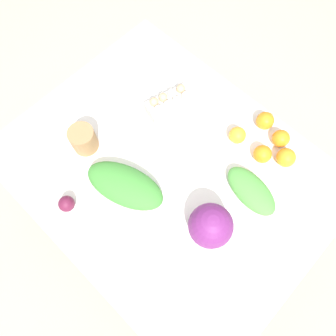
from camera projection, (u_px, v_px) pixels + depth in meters
ground_plane at (168, 213)px, 2.14m from camera, size 8.00×8.00×0.00m
dining_table at (168, 177)px, 1.51m from camera, size 1.37×1.08×0.77m
cabbage_purple at (211, 226)px, 1.25m from camera, size 0.17×0.17×0.17m
egg_carton at (170, 102)px, 1.50m from camera, size 0.15×0.24×0.09m
paper_bag at (83, 139)px, 1.41m from camera, size 0.11×0.11×0.12m
greens_bunch_chard at (251, 191)px, 1.35m from camera, size 0.27×0.16×0.07m
greens_bunch_scallion at (125, 185)px, 1.35m from camera, size 0.38×0.26×0.10m
beet_root at (67, 204)px, 1.33m from camera, size 0.07×0.07×0.07m
orange_0 at (281, 138)px, 1.44m from camera, size 0.08×0.08×0.08m
orange_1 at (265, 121)px, 1.47m from camera, size 0.08×0.08×0.08m
orange_2 at (286, 158)px, 1.40m from camera, size 0.08×0.08×0.08m
orange_3 at (262, 154)px, 1.41m from camera, size 0.08×0.08×0.08m
orange_4 at (237, 135)px, 1.45m from camera, size 0.08×0.08×0.08m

